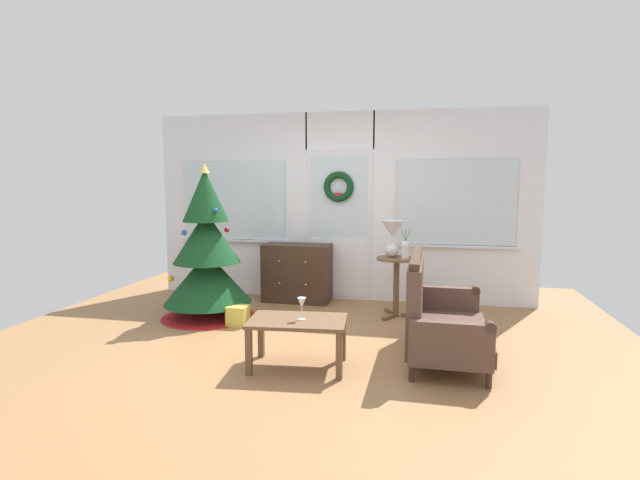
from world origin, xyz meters
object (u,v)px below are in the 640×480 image
christmas_tree (207,259)px  table_lamp (392,233)px  side_table (396,275)px  coffee_table (298,327)px  settee_sofa (436,317)px  wine_glass (302,304)px  flower_vase (405,249)px  dresser_cabinet (297,273)px  gift_box (238,316)px

christmas_tree → table_lamp: (2.15, 0.53, 0.29)m
side_table → coffee_table: 1.97m
settee_sofa → wine_glass: size_ratio=7.23×
settee_sofa → coffee_table: size_ratio=1.59×
table_lamp → flower_vase: bearing=-32.0°
side_table → coffee_table: side_table is taller
christmas_tree → table_lamp: christmas_tree is taller
flower_vase → dresser_cabinet: bearing=159.3°
dresser_cabinet → gift_box: bearing=-107.0°
side_table → table_lamp: size_ratio=1.63×
flower_vase → coffee_table: (-0.85, -1.75, -0.47)m
christmas_tree → coffee_table: (1.46, -1.33, -0.34)m
gift_box → table_lamp: bearing=24.9°
coffee_table → gift_box: bearing=132.3°
dresser_cabinet → coffee_table: dresser_cabinet is taller
table_lamp → christmas_tree: bearing=-166.3°
dresser_cabinet → coffee_table: size_ratio=1.03×
side_table → wine_glass: (-0.71, -1.82, 0.07)m
wine_glass → coffee_table: bearing=174.5°
table_lamp → flower_vase: size_ratio=1.26×
christmas_tree → coffee_table: bearing=-42.4°
flower_vase → wine_glass: bearing=-114.8°
settee_sofa → side_table: bearing=108.9°
coffee_table → wine_glass: wine_glass is taller
settee_sofa → flower_vase: bearing=105.5°
christmas_tree → dresser_cabinet: (0.85, 0.98, -0.32)m
settee_sofa → wine_glass: bearing=-154.9°
coffee_table → table_lamp: bearing=69.5°
christmas_tree → flower_vase: (2.31, 0.43, 0.13)m
dresser_cabinet → gift_box: dresser_cabinet is taller
table_lamp → gift_box: bearing=-155.1°
dresser_cabinet → wine_glass: 2.40m
flower_vase → coffee_table: flower_vase is taller
dresser_cabinet → table_lamp: 1.50m
coffee_table → wine_glass: size_ratio=4.54×
coffee_table → wine_glass: bearing=-5.5°
christmas_tree → settee_sofa: size_ratio=1.30×
dresser_cabinet → flower_vase: size_ratio=2.60×
side_table → gift_box: size_ratio=3.23×
settee_sofa → wine_glass: (-1.15, -0.54, 0.20)m
flower_vase → gift_box: flower_vase is taller
gift_box → christmas_tree: bearing=152.2°
christmas_tree → dresser_cabinet: 1.33m
dresser_cabinet → coffee_table: 2.38m
settee_sofa → gift_box: settee_sofa is taller
christmas_tree → side_table: bearing=12.4°
side_table → wine_glass: side_table is taller
christmas_tree → gift_box: size_ratio=8.24×
table_lamp → gift_box: table_lamp is taller
dresser_cabinet → wine_glass: size_ratio=4.66×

